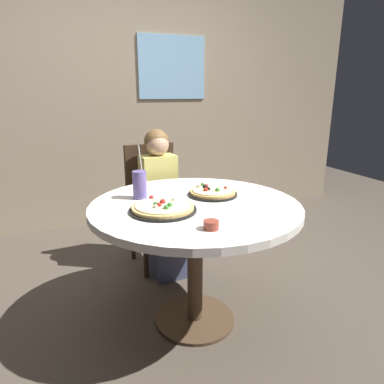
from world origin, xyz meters
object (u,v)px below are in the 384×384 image
object	(u,v)px
pizza_cheese	(163,208)
sauce_bowl	(211,225)
dining_table	(195,221)
chair_wooden	(154,198)
pizza_veggie	(212,192)
diner_child	(162,210)
soda_cup	(140,185)

from	to	relation	value
pizza_cheese	sauce_bowl	bearing A→B (deg)	-67.24
dining_table	chair_wooden	size ratio (longest dim) A/B	1.22
dining_table	pizza_veggie	bearing A→B (deg)	35.43
dining_table	diner_child	distance (m)	0.71
soda_cup	pizza_cheese	bearing A→B (deg)	-77.12
diner_child	soda_cup	world-z (taller)	diner_child
sauce_bowl	diner_child	bearing A→B (deg)	85.79
diner_child	sauce_bowl	distance (m)	1.11
diner_child	sauce_bowl	xyz separation A→B (m)	(-0.08, -1.07, 0.29)
dining_table	sauce_bowl	size ratio (longest dim) A/B	16.57
pizza_cheese	soda_cup	bearing A→B (deg)	102.88
pizza_veggie	sauce_bowl	distance (m)	0.53
diner_child	pizza_veggie	xyz separation A→B (m)	(0.15, -0.58, 0.28)
dining_table	pizza_veggie	distance (m)	0.22
pizza_cheese	soda_cup	distance (m)	0.28
chair_wooden	pizza_cheese	bearing A→B (deg)	-101.88
diner_child	sauce_bowl	size ratio (longest dim) A/B	15.46
chair_wooden	pizza_veggie	bearing A→B (deg)	-78.25
pizza_veggie	pizza_cheese	bearing A→B (deg)	-154.27
dining_table	soda_cup	size ratio (longest dim) A/B	3.77
diner_child	sauce_bowl	bearing A→B (deg)	-94.21
pizza_cheese	sauce_bowl	world-z (taller)	pizza_cheese
diner_child	pizza_cheese	distance (m)	0.83
pizza_cheese	sauce_bowl	distance (m)	0.34
soda_cup	sauce_bowl	xyz separation A→B (m)	(0.19, -0.57, -0.06)
chair_wooden	sauce_bowl	world-z (taller)	chair_wooden
pizza_veggie	sauce_bowl	world-z (taller)	pizza_veggie
pizza_veggie	chair_wooden	bearing A→B (deg)	101.75
chair_wooden	sauce_bowl	bearing A→B (deg)	-92.99
diner_child	sauce_bowl	world-z (taller)	diner_child
dining_table	diner_child	xyz separation A→B (m)	(0.01, 0.69, -0.16)
pizza_veggie	dining_table	bearing A→B (deg)	-144.57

